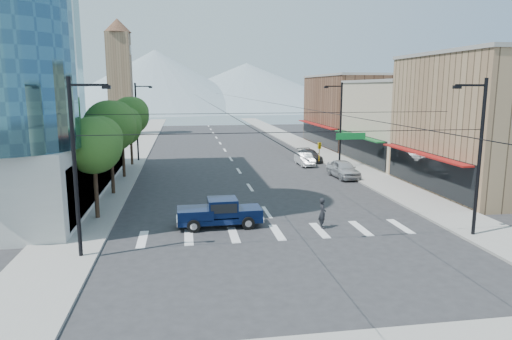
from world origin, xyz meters
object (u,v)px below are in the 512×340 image
at_px(parked_car_far, 310,155).
at_px(pedestrian, 322,213).
at_px(pickup_truck, 219,212).
at_px(parked_car_mid, 305,159).
at_px(parked_car_near, 343,169).

bearing_deg(parked_car_far, pedestrian, -109.20).
bearing_deg(pedestrian, parked_car_far, -10.84).
distance_m(pickup_truck, pedestrian, 6.32).
bearing_deg(parked_car_far, pickup_truck, -122.84).
distance_m(pickup_truck, parked_car_mid, 23.77).
relative_size(parked_car_near, parked_car_mid, 1.18).
bearing_deg(parked_car_far, parked_car_mid, -121.00).
bearing_deg(parked_car_mid, parked_car_far, 63.78).
bearing_deg(pickup_truck, parked_car_near, 45.35).
xyz_separation_m(pedestrian, parked_car_near, (6.70, 14.94, -0.11)).
height_order(pedestrian, parked_car_near, pedestrian).
bearing_deg(pickup_truck, parked_car_far, 61.05).
relative_size(parked_car_near, parked_car_far, 1.06).
xyz_separation_m(parked_car_near, parked_car_far, (-0.49, 10.05, -0.16)).
relative_size(pickup_truck, pedestrian, 2.82).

